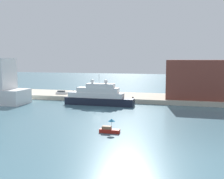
% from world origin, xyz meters
% --- Properties ---
extents(ground, '(400.00, 400.00, 0.00)m').
position_xyz_m(ground, '(0.00, 0.00, 0.00)').
color(ground, slate).
extents(quay_dock, '(110.00, 18.97, 1.55)m').
position_xyz_m(quay_dock, '(0.00, 25.49, 0.78)').
color(quay_dock, '#B7AD99').
rests_on(quay_dock, ground).
extents(large_yacht, '(23.47, 3.74, 10.31)m').
position_xyz_m(large_yacht, '(-2.90, 9.92, 2.92)').
color(large_yacht, black).
rests_on(large_yacht, ground).
extents(small_motorboat, '(4.30, 1.52, 3.01)m').
position_xyz_m(small_motorboat, '(10.25, -22.38, 0.94)').
color(small_motorboat, '#B22319').
rests_on(small_motorboat, ground).
extents(harbor_building, '(20.09, 14.70, 13.46)m').
position_xyz_m(harbor_building, '(28.63, 25.17, 8.29)').
color(harbor_building, brown).
rests_on(harbor_building, quay_dock).
extents(parked_car, '(4.47, 1.79, 1.33)m').
position_xyz_m(parked_car, '(-22.15, 22.19, 2.13)').
color(parked_car, silver).
rests_on(parked_car, quay_dock).
extents(person_figure, '(0.36, 0.36, 1.57)m').
position_xyz_m(person_figure, '(-17.65, 23.18, 2.28)').
color(person_figure, '#334C8C').
rests_on(person_figure, quay_dock).
extents(mooring_bollard, '(0.50, 0.50, 0.70)m').
position_xyz_m(mooring_bollard, '(7.48, 17.02, 1.90)').
color(mooring_bollard, black).
rests_on(mooring_bollard, quay_dock).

